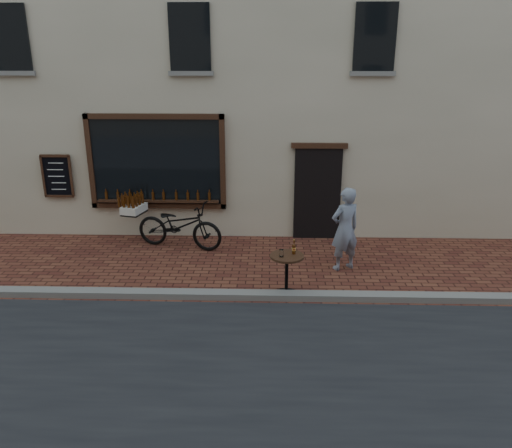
{
  "coord_description": "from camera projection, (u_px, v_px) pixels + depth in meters",
  "views": [
    {
      "loc": [
        0.78,
        -8.03,
        4.24
      ],
      "look_at": [
        0.51,
        1.2,
        1.1
      ],
      "focal_mm": 35.0,
      "sensor_mm": 36.0,
      "label": 1
    }
  ],
  "objects": [
    {
      "name": "pedestrian",
      "position": [
        345.0,
        229.0,
        10.16
      ],
      "size": [
        0.76,
        0.65,
        1.75
      ],
      "primitive_type": "imported",
      "rotation": [
        0.0,
        0.0,
        3.59
      ],
      "color": "gray",
      "rests_on": "ground"
    },
    {
      "name": "ground",
      "position": [
        226.0,
        303.0,
        8.99
      ],
      "size": [
        90.0,
        90.0,
        0.0
      ],
      "primitive_type": "plane",
      "color": "#4C2018",
      "rests_on": "ground"
    },
    {
      "name": "shop_building",
      "position": [
        243.0,
        25.0,
        13.53
      ],
      "size": [
        28.0,
        6.2,
        10.0
      ],
      "color": "beige",
      "rests_on": "ground"
    },
    {
      "name": "cargo_bicycle",
      "position": [
        178.0,
        225.0,
        11.41
      ],
      "size": [
        2.5,
        1.22,
        1.16
      ],
      "rotation": [
        0.0,
        0.0,
        1.32
      ],
      "color": "black",
      "rests_on": "ground"
    },
    {
      "name": "bistro_table",
      "position": [
        287.0,
        267.0,
        9.1
      ],
      "size": [
        0.62,
        0.62,
        1.07
      ],
      "color": "black",
      "rests_on": "ground"
    },
    {
      "name": "kerb",
      "position": [
        227.0,
        295.0,
        9.16
      ],
      "size": [
        90.0,
        0.25,
        0.12
      ],
      "primitive_type": "cube",
      "color": "slate",
      "rests_on": "ground"
    }
  ]
}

